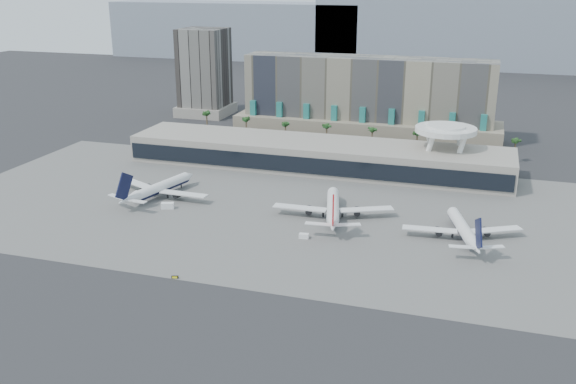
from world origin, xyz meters
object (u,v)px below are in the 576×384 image
(airliner_centre, at_px, (333,207))
(airliner_right, at_px, (463,229))
(service_vehicle_a, at_px, (168,206))
(service_vehicle_b, at_px, (304,236))
(taxiway_sign, at_px, (175,277))
(airliner_left, at_px, (159,188))

(airliner_centre, xyz_separation_m, airliner_right, (45.49, -5.76, -0.34))
(service_vehicle_a, bearing_deg, service_vehicle_b, -31.39)
(airliner_centre, relative_size, airliner_right, 1.11)
(service_vehicle_b, distance_m, taxiway_sign, 48.03)
(service_vehicle_b, bearing_deg, taxiway_sign, -131.41)
(airliner_right, relative_size, service_vehicle_b, 12.60)
(airliner_centre, bearing_deg, taxiway_sign, -131.04)
(airliner_centre, height_order, service_vehicle_a, airliner_centre)
(airliner_right, distance_m, service_vehicle_b, 52.58)
(airliner_right, height_order, service_vehicle_b, airliner_right)
(airliner_right, xyz_separation_m, service_vehicle_a, (-106.50, -3.44, -2.44))
(airliner_centre, bearing_deg, service_vehicle_b, -115.81)
(airliner_right, bearing_deg, airliner_centre, 156.39)
(airliner_left, height_order, airliner_right, airliner_left)
(airliner_centre, relative_size, taxiway_sign, 21.86)
(airliner_left, relative_size, service_vehicle_a, 9.23)
(service_vehicle_b, xyz_separation_m, taxiway_sign, (-27.25, -39.55, -0.36))
(airliner_centre, height_order, service_vehicle_b, airliner_centre)
(airliner_left, xyz_separation_m, service_vehicle_a, (9.15, -10.84, -2.67))
(airliner_left, bearing_deg, service_vehicle_a, -36.18)
(service_vehicle_a, relative_size, service_vehicle_b, 1.47)
(service_vehicle_a, distance_m, taxiway_sign, 59.17)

